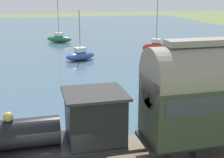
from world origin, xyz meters
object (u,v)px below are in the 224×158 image
object	(u,v)px
sailboat_brown	(223,57)
sailboat_green	(59,38)
rowboat_off_pier	(188,108)
sailboat_red	(156,48)
sailboat_blue	(80,55)
rowboat_far_out	(88,100)
steam_locomotive	(59,128)

from	to	relation	value
sailboat_brown	sailboat_green	bearing A→B (deg)	70.38
sailboat_green	rowboat_off_pier	distance (m)	29.81
sailboat_brown	sailboat_red	size ratio (longest dim) A/B	0.99
sailboat_red	sailboat_brown	bearing A→B (deg)	-109.18
sailboat_blue	rowboat_off_pier	bearing A→B (deg)	173.40
sailboat_brown	sailboat_red	world-z (taller)	sailboat_red
sailboat_blue	sailboat_brown	world-z (taller)	sailboat_brown
sailboat_red	rowboat_far_out	xyz separation A→B (m)	(-14.44, 10.61, -0.61)
sailboat_blue	sailboat_brown	bearing A→B (deg)	-133.07
sailboat_blue	steam_locomotive	bearing A→B (deg)	148.26
steam_locomotive	sailboat_blue	xyz separation A→B (m)	(22.35, -4.07, -1.86)
rowboat_far_out	steam_locomotive	bearing A→B (deg)	138.48
sailboat_green	sailboat_red	bearing A→B (deg)	-108.50
steam_locomotive	rowboat_off_pier	xyz separation A→B (m)	(5.91, -8.42, -2.22)
sailboat_green	rowboat_off_pier	bearing A→B (deg)	-138.55
steam_locomotive	sailboat_green	bearing A→B (deg)	-4.70
sailboat_red	steam_locomotive	bearing A→B (deg)	-175.16
sailboat_green	sailboat_red	world-z (taller)	sailboat_red
sailboat_brown	rowboat_off_pier	distance (m)	14.50
sailboat_blue	sailboat_green	distance (m)	12.91
rowboat_far_out	sailboat_red	bearing A→B (deg)	-61.50
steam_locomotive	sailboat_brown	bearing A→B (deg)	-46.72
steam_locomotive	sailboat_red	world-z (taller)	sailboat_red
sailboat_blue	sailboat_red	size ratio (longest dim) A/B	0.66
steam_locomotive	rowboat_far_out	bearing A→B (deg)	-16.32
steam_locomotive	sailboat_blue	size ratio (longest dim) A/B	1.20
rowboat_far_out	sailboat_brown	bearing A→B (deg)	-87.48
sailboat_brown	rowboat_off_pier	world-z (taller)	sailboat_brown
sailboat_brown	sailboat_red	xyz separation A→B (m)	(6.39, 4.71, 0.05)
sailboat_blue	sailboat_brown	distance (m)	14.88
sailboat_red	sailboat_green	bearing A→B (deg)	75.14
rowboat_off_pier	steam_locomotive	bearing A→B (deg)	73.40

